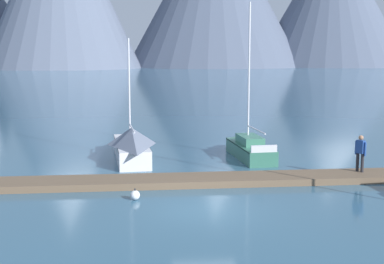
# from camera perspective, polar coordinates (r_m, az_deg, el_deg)

# --- Properties ---
(ground_plane) EXTENTS (700.00, 700.00, 0.00)m
(ground_plane) POSITION_cam_1_polar(r_m,az_deg,el_deg) (19.88, 1.56, -8.26)
(ground_plane) COLOR #335B75
(dock) EXTENTS (26.95, 2.41, 0.30)m
(dock) POSITION_cam_1_polar(r_m,az_deg,el_deg) (23.68, 0.43, -5.15)
(dock) COLOR brown
(dock) RESTS_ON ground
(sailboat_second_berth) EXTENTS (2.28, 7.23, 6.48)m
(sailboat_second_berth) POSITION_cam_1_polar(r_m,az_deg,el_deg) (29.08, -6.51, -1.22)
(sailboat_second_berth) COLOR silver
(sailboat_second_berth) RESTS_ON ground
(sailboat_mid_dock_port) EXTENTS (1.95, 6.20, 8.39)m
(sailboat_mid_dock_port) POSITION_cam_1_polar(r_m,az_deg,el_deg) (29.82, 5.96, -1.63)
(sailboat_mid_dock_port) COLOR #336B56
(sailboat_mid_dock_port) RESTS_ON ground
(person_on_dock) EXTENTS (0.39, 0.51, 1.69)m
(person_on_dock) POSITION_cam_1_polar(r_m,az_deg,el_deg) (25.64, 17.47, -1.95)
(person_on_dock) COLOR #232328
(person_on_dock) RESTS_ON dock
(mooring_buoy_inner_mooring) EXTENTS (0.38, 0.38, 0.46)m
(mooring_buoy_inner_mooring) POSITION_cam_1_polar(r_m,az_deg,el_deg) (21.23, -6.07, -6.69)
(mooring_buoy_inner_mooring) COLOR white
(mooring_buoy_inner_mooring) RESTS_ON ground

